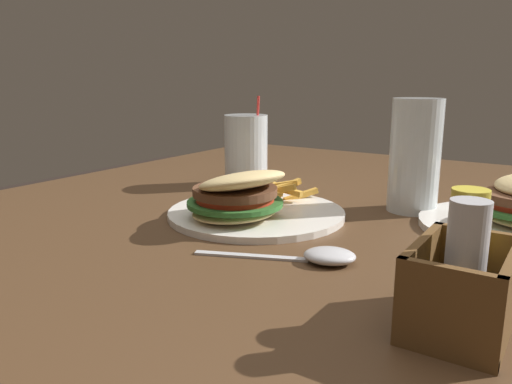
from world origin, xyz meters
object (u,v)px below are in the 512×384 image
(spoon, at_px, (323,256))
(condiment_caddy, at_px, (463,282))
(meal_plate_near, at_px, (247,202))
(beer_glass, at_px, (415,159))
(juice_glass, at_px, (246,153))

(spoon, xyz_separation_m, condiment_caddy, (0.08, 0.17, 0.03))
(meal_plate_near, height_order, beer_glass, beer_glass)
(beer_glass, height_order, spoon, beer_glass)
(beer_glass, xyz_separation_m, juice_glass, (-0.02, -0.34, -0.02))
(juice_glass, xyz_separation_m, condiment_caddy, (0.38, 0.49, -0.02))
(beer_glass, distance_m, juice_glass, 0.34)
(beer_glass, distance_m, condiment_caddy, 0.40)
(meal_plate_near, relative_size, spoon, 1.44)
(juice_glass, height_order, spoon, juice_glass)
(condiment_caddy, bearing_deg, juice_glass, -128.26)
(juice_glass, bearing_deg, spoon, 46.28)
(beer_glass, bearing_deg, meal_plate_near, -44.20)
(spoon, height_order, condiment_caddy, condiment_caddy)
(meal_plate_near, distance_m, spoon, 0.20)
(meal_plate_near, xyz_separation_m, beer_glass, (-0.19, 0.19, 0.06))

